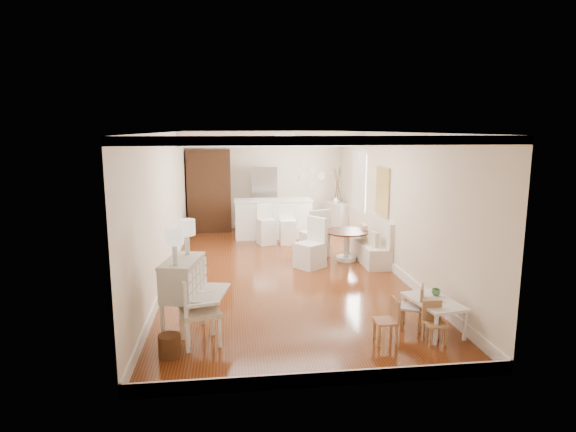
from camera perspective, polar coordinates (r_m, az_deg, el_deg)
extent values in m
plane|color=brown|center=(9.88, -0.70, -6.56)|extent=(9.00, 9.00, 0.00)
cube|color=white|center=(9.46, -0.74, 9.90)|extent=(4.50, 9.00, 0.04)
cube|color=silver|center=(14.02, -2.72, 4.30)|extent=(4.50, 0.04, 2.80)
cube|color=silver|center=(5.22, 4.66, -6.09)|extent=(4.50, 0.04, 2.80)
cube|color=silver|center=(9.59, -14.21, 1.19)|extent=(0.04, 9.00, 2.80)
cube|color=silver|center=(10.06, 12.13, 1.69)|extent=(0.04, 9.00, 2.80)
cube|color=white|center=(11.65, -1.92, 9.09)|extent=(4.50, 0.45, 0.36)
cube|color=tan|center=(10.50, 11.09, 2.91)|extent=(0.04, 0.84, 1.04)
cube|color=white|center=(12.31, 8.45, 4.06)|extent=(0.04, 1.10, 1.40)
cylinder|color=#381E11|center=(13.92, -7.69, 6.04)|extent=(0.30, 0.03, 0.30)
cylinder|color=white|center=(8.96, -0.39, 9.56)|extent=(0.36, 0.36, 0.08)
cube|color=beige|center=(6.95, -12.30, -9.41)|extent=(1.03, 1.04, 1.11)
cube|color=white|center=(6.67, -10.39, -10.94)|extent=(0.66, 0.66, 0.94)
cylinder|color=#55321A|center=(6.53, -13.87, -14.70)|extent=(0.33, 0.33, 0.29)
cube|color=white|center=(7.34, 16.80, -11.22)|extent=(0.71, 1.00, 0.46)
cube|color=#AD764E|center=(6.79, 11.51, -12.04)|extent=(0.31, 0.31, 0.62)
cube|color=olive|center=(7.32, 14.46, -10.34)|extent=(0.43, 0.43, 0.66)
cube|color=#AC7C4E|center=(6.94, 17.05, -12.03)|extent=(0.28, 0.28, 0.57)
cube|color=silver|center=(10.62, 9.74, -2.78)|extent=(0.52, 1.60, 0.98)
cylinder|color=#482317|center=(10.68, 6.95, -3.50)|extent=(1.09, 1.09, 0.66)
cube|color=white|center=(10.01, 2.62, -3.24)|extent=(0.71, 0.71, 1.05)
cube|color=silver|center=(10.97, 3.15, -1.92)|extent=(0.68, 0.70, 1.09)
cube|color=white|center=(12.77, -1.77, -0.30)|extent=(2.05, 0.65, 1.03)
cube|color=white|center=(12.04, -2.59, -0.99)|extent=(0.50, 0.50, 1.02)
cube|color=white|center=(12.05, -0.03, -1.07)|extent=(0.40, 0.40, 0.98)
cube|color=#381E11|center=(13.70, -9.31, 2.98)|extent=(1.20, 0.60, 2.30)
imported|color=silver|center=(13.76, -1.35, 2.09)|extent=(0.75, 0.65, 1.80)
cube|color=silver|center=(13.73, 5.82, -0.08)|extent=(0.67, 0.92, 0.80)
imported|color=#589759|center=(7.45, 17.13, -8.63)|extent=(0.15, 0.15, 0.10)
imported|color=white|center=(13.61, 5.71, 1.92)|extent=(0.22, 0.22, 0.18)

